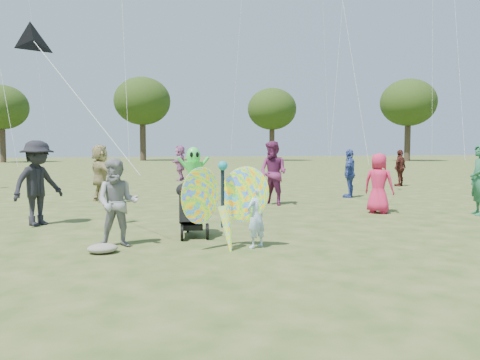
{
  "coord_description": "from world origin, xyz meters",
  "views": [
    {
      "loc": [
        -2.66,
        -7.06,
        1.72
      ],
      "look_at": [
        -0.2,
        1.5,
        1.1
      ],
      "focal_mm": 35.0,
      "sensor_mm": 36.0,
      "label": 1
    }
  ],
  "objects_px": {
    "crowd_e": "(273,173)",
    "crowd_f": "(479,180)",
    "crowd_b": "(38,183)",
    "crowd_c": "(350,173)",
    "crowd_j": "(180,163)",
    "crowd_d": "(100,173)",
    "jogging_stroller": "(191,205)",
    "alien_kite": "(193,172)",
    "crowd_a": "(379,183)",
    "child_girl": "(256,217)",
    "adult_man": "(117,203)",
    "crowd_h": "(400,168)",
    "butterfly_kite": "(224,206)"
  },
  "relations": [
    {
      "from": "crowd_e",
      "to": "crowd_f",
      "type": "bearing_deg",
      "value": 18.97
    },
    {
      "from": "crowd_b",
      "to": "crowd_c",
      "type": "height_order",
      "value": "crowd_b"
    },
    {
      "from": "crowd_j",
      "to": "crowd_e",
      "type": "bearing_deg",
      "value": 24.56
    },
    {
      "from": "crowd_d",
      "to": "crowd_f",
      "type": "xyz_separation_m",
      "value": [
        9.3,
        -5.8,
        -0.01
      ]
    },
    {
      "from": "crowd_b",
      "to": "crowd_c",
      "type": "bearing_deg",
      "value": -25.68
    },
    {
      "from": "crowd_f",
      "to": "jogging_stroller",
      "type": "xyz_separation_m",
      "value": [
        -7.55,
        -0.79,
        -0.29
      ]
    },
    {
      "from": "crowd_c",
      "to": "alien_kite",
      "type": "distance_m",
      "value": 5.43
    },
    {
      "from": "crowd_a",
      "to": "crowd_j",
      "type": "xyz_separation_m",
      "value": [
        -3.15,
        13.49,
        0.13
      ]
    },
    {
      "from": "child_girl",
      "to": "adult_man",
      "type": "distance_m",
      "value": 2.4
    },
    {
      "from": "adult_man",
      "to": "crowd_c",
      "type": "relative_size",
      "value": 0.92
    },
    {
      "from": "crowd_e",
      "to": "crowd_f",
      "type": "xyz_separation_m",
      "value": [
        4.33,
        -3.38,
        -0.06
      ]
    },
    {
      "from": "crowd_d",
      "to": "crowd_f",
      "type": "distance_m",
      "value": 10.95
    },
    {
      "from": "crowd_a",
      "to": "crowd_j",
      "type": "height_order",
      "value": "crowd_j"
    },
    {
      "from": "child_girl",
      "to": "crowd_c",
      "type": "bearing_deg",
      "value": -156.9
    },
    {
      "from": "child_girl",
      "to": "alien_kite",
      "type": "height_order",
      "value": "alien_kite"
    },
    {
      "from": "adult_man",
      "to": "crowd_h",
      "type": "xyz_separation_m",
      "value": [
        12.38,
        9.7,
        0.05
      ]
    },
    {
      "from": "crowd_e",
      "to": "crowd_c",
      "type": "bearing_deg",
      "value": 78.35
    },
    {
      "from": "crowd_b",
      "to": "crowd_j",
      "type": "distance_m",
      "value": 14.08
    },
    {
      "from": "crowd_c",
      "to": "jogging_stroller",
      "type": "xyz_separation_m",
      "value": [
        -6.48,
        -5.45,
        -0.22
      ]
    },
    {
      "from": "crowd_c",
      "to": "butterfly_kite",
      "type": "height_order",
      "value": "crowd_c"
    },
    {
      "from": "crowd_f",
      "to": "jogging_stroller",
      "type": "height_order",
      "value": "crowd_f"
    },
    {
      "from": "child_girl",
      "to": "crowd_j",
      "type": "relative_size",
      "value": 0.59
    },
    {
      "from": "adult_man",
      "to": "crowd_a",
      "type": "xyz_separation_m",
      "value": [
        6.67,
        2.42,
        0.02
      ]
    },
    {
      "from": "crowd_b",
      "to": "crowd_d",
      "type": "xyz_separation_m",
      "value": [
        1.27,
        4.42,
        -0.03
      ]
    },
    {
      "from": "crowd_e",
      "to": "crowd_f",
      "type": "distance_m",
      "value": 5.49
    },
    {
      "from": "alien_kite",
      "to": "butterfly_kite",
      "type": "bearing_deg",
      "value": -95.97
    },
    {
      "from": "crowd_d",
      "to": "butterfly_kite",
      "type": "height_order",
      "value": "crowd_d"
    },
    {
      "from": "crowd_c",
      "to": "butterfly_kite",
      "type": "bearing_deg",
      "value": -0.13
    },
    {
      "from": "child_girl",
      "to": "crowd_c",
      "type": "height_order",
      "value": "crowd_c"
    },
    {
      "from": "crowd_d",
      "to": "crowd_j",
      "type": "relative_size",
      "value": 0.99
    },
    {
      "from": "crowd_e",
      "to": "jogging_stroller",
      "type": "height_order",
      "value": "crowd_e"
    },
    {
      "from": "crowd_j",
      "to": "crowd_a",
      "type": "bearing_deg",
      "value": 32.09
    },
    {
      "from": "child_girl",
      "to": "alien_kite",
      "type": "distance_m",
      "value": 6.83
    },
    {
      "from": "crowd_c",
      "to": "crowd_f",
      "type": "height_order",
      "value": "crowd_f"
    },
    {
      "from": "crowd_c",
      "to": "child_girl",
      "type": "bearing_deg",
      "value": 2.62
    },
    {
      "from": "crowd_a",
      "to": "crowd_f",
      "type": "xyz_separation_m",
      "value": [
        2.27,
        -0.99,
        0.11
      ]
    },
    {
      "from": "child_girl",
      "to": "crowd_b",
      "type": "height_order",
      "value": "crowd_b"
    },
    {
      "from": "jogging_stroller",
      "to": "crowd_h",
      "type": "bearing_deg",
      "value": 48.71
    },
    {
      "from": "child_girl",
      "to": "crowd_e",
      "type": "xyz_separation_m",
      "value": [
        2.33,
        5.53,
        0.42
      ]
    },
    {
      "from": "crowd_b",
      "to": "jogging_stroller",
      "type": "bearing_deg",
      "value": -80.38
    },
    {
      "from": "adult_man",
      "to": "alien_kite",
      "type": "bearing_deg",
      "value": 80.17
    },
    {
      "from": "crowd_d",
      "to": "crowd_j",
      "type": "bearing_deg",
      "value": -45.88
    },
    {
      "from": "adult_man",
      "to": "jogging_stroller",
      "type": "xyz_separation_m",
      "value": [
        1.39,
        0.64,
        -0.15
      ]
    },
    {
      "from": "crowd_c",
      "to": "butterfly_kite",
      "type": "distance_m",
      "value": 9.16
    },
    {
      "from": "crowd_f",
      "to": "crowd_j",
      "type": "xyz_separation_m",
      "value": [
        -5.42,
        14.47,
        0.02
      ]
    },
    {
      "from": "adult_man",
      "to": "crowd_b",
      "type": "distance_m",
      "value": 3.25
    },
    {
      "from": "child_girl",
      "to": "crowd_h",
      "type": "bearing_deg",
      "value": -161.67
    },
    {
      "from": "crowd_j",
      "to": "jogging_stroller",
      "type": "height_order",
      "value": "crowd_j"
    },
    {
      "from": "crowd_a",
      "to": "crowd_f",
      "type": "bearing_deg",
      "value": -153.65
    },
    {
      "from": "crowd_b",
      "to": "crowd_f",
      "type": "relative_size",
      "value": 1.04
    }
  ]
}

